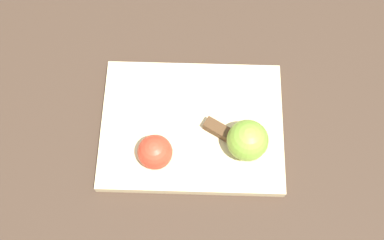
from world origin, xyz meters
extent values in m
plane|color=#38281E|center=(0.00, 0.00, 0.00)|extent=(4.00, 4.00, 0.00)
cube|color=#D1B789|center=(0.00, 0.00, 0.01)|extent=(0.40, 0.33, 0.02)
sphere|color=red|center=(-0.08, -0.06, 0.06)|extent=(0.07, 0.07, 0.07)
cylinder|color=beige|center=(-0.08, -0.06, 0.06)|extent=(0.06, 0.03, 0.06)
sphere|color=olive|center=(0.10, -0.06, 0.06)|extent=(0.08, 0.08, 0.08)
cylinder|color=beige|center=(0.09, -0.06, 0.06)|extent=(0.05, 0.06, 0.07)
cube|color=silver|center=(0.10, -0.07, 0.02)|extent=(0.08, 0.07, 0.00)
cube|color=#472D19|center=(0.05, -0.02, 0.03)|extent=(0.06, 0.05, 0.02)
camera|label=1|loc=(-0.05, -0.32, 0.85)|focal=42.00mm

